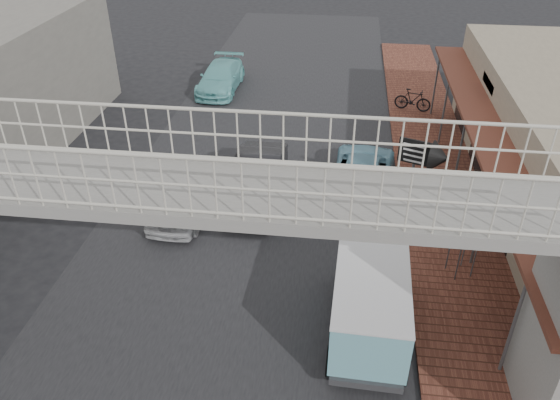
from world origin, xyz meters
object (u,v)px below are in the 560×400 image
(angkot_curb, at_px, (363,171))
(motorcycle_far, at_px, (413,100))
(dark_sedan, at_px, (257,179))
(angkot_far, at_px, (221,77))
(white_hatchback, at_px, (184,193))
(street_clock, at_px, (473,204))
(angkot_van, at_px, (370,299))
(motorcycle_near, at_px, (410,193))
(arrow_sign, at_px, (437,158))

(angkot_curb, distance_m, motorcycle_far, 7.50)
(dark_sedan, xyz_separation_m, angkot_curb, (3.69, 1.27, -0.12))
(angkot_curb, relative_size, angkot_far, 1.00)
(white_hatchback, relative_size, angkot_far, 0.91)
(angkot_curb, bearing_deg, street_clock, 125.93)
(angkot_van, bearing_deg, white_hatchback, 142.35)
(white_hatchback, distance_m, angkot_curb, 6.44)
(dark_sedan, relative_size, angkot_van, 1.14)
(white_hatchback, xyz_separation_m, angkot_van, (6.08, -5.01, 0.54))
(dark_sedan, height_order, motorcycle_near, dark_sedan)
(angkot_far, distance_m, motorcycle_near, 13.37)
(angkot_far, height_order, motorcycle_near, angkot_far)
(white_hatchback, xyz_separation_m, motorcycle_near, (7.58, 1.21, -0.16))
(dark_sedan, bearing_deg, arrow_sign, -6.27)
(motorcycle_far, xyz_separation_m, street_clock, (0.41, -11.85, 1.84))
(white_hatchback, relative_size, angkot_van, 1.02)
(angkot_far, xyz_separation_m, motorcycle_far, (9.55, -1.72, -0.05))
(angkot_curb, relative_size, street_clock, 1.62)
(angkot_far, bearing_deg, arrow_sign, -48.46)
(motorcycle_far, distance_m, arrow_sign, 9.29)
(white_hatchback, height_order, angkot_far, white_hatchback)
(dark_sedan, bearing_deg, angkot_far, 109.99)
(arrow_sign, bearing_deg, street_clock, -56.21)
(angkot_curb, relative_size, angkot_van, 1.14)
(dark_sedan, xyz_separation_m, motorcycle_far, (6.04, 8.39, -0.15))
(dark_sedan, height_order, motorcycle_far, dark_sedan)
(white_hatchback, xyz_separation_m, dark_sedan, (2.28, 1.16, 0.05))
(motorcycle_near, distance_m, street_clock, 4.17)
(angkot_far, height_order, arrow_sign, arrow_sign)
(white_hatchback, xyz_separation_m, arrow_sign, (8.11, 0.43, 1.66))
(angkot_curb, relative_size, arrow_sign, 1.64)
(motorcycle_near, bearing_deg, white_hatchback, 111.97)
(white_hatchback, xyz_separation_m, angkot_curb, (5.97, 2.43, -0.07))
(white_hatchback, bearing_deg, motorcycle_far, 51.03)
(angkot_curb, bearing_deg, angkot_van, 96.52)
(angkot_far, height_order, street_clock, street_clock)
(angkot_curb, xyz_separation_m, angkot_van, (0.11, -7.43, 0.60))
(angkot_van, relative_size, motorcycle_near, 2.39)
(motorcycle_near, bearing_deg, street_clock, -149.07)
(white_hatchback, height_order, angkot_curb, white_hatchback)
(dark_sedan, distance_m, motorcycle_far, 10.34)
(motorcycle_far, distance_m, street_clock, 12.00)
(dark_sedan, height_order, angkot_van, angkot_van)
(angkot_van, xyz_separation_m, arrow_sign, (2.04, 5.43, 1.12))
(dark_sedan, xyz_separation_m, arrow_sign, (5.83, -0.73, 1.60))
(white_hatchback, distance_m, arrow_sign, 8.29)
(angkot_curb, distance_m, street_clock, 5.77)
(angkot_curb, height_order, arrow_sign, arrow_sign)
(angkot_curb, bearing_deg, dark_sedan, 24.69)
(angkot_van, height_order, arrow_sign, arrow_sign)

